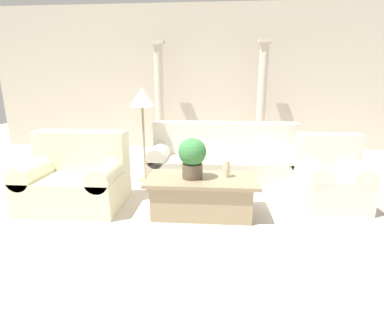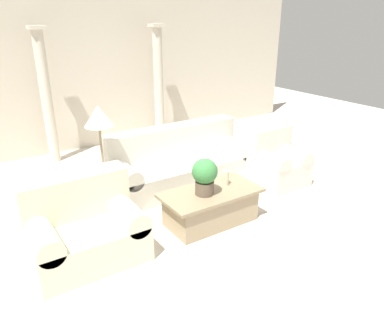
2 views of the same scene
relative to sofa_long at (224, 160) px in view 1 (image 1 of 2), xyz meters
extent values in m
plane|color=beige|center=(-0.39, -0.77, -0.36)|extent=(16.00, 16.00, 0.00)
cube|color=beige|center=(-0.39, 2.61, 1.24)|extent=(10.00, 0.06, 3.20)
cube|color=beige|center=(0.00, -0.08, -0.15)|extent=(2.28, 0.88, 0.42)
cube|color=beige|center=(0.00, 0.21, 0.31)|extent=(2.28, 0.31, 0.50)
cylinder|color=beige|center=(-1.00, -0.08, 0.11)|extent=(0.28, 0.88, 0.28)
cylinder|color=beige|center=(1.00, -0.08, 0.11)|extent=(0.28, 0.88, 0.28)
cube|color=beige|center=(-1.90, -1.15, -0.15)|extent=(1.19, 0.88, 0.42)
cube|color=beige|center=(-1.90, -0.86, 0.31)|extent=(1.19, 0.31, 0.50)
cylinder|color=beige|center=(-2.35, -1.15, 0.11)|extent=(0.28, 0.88, 0.28)
cylinder|color=beige|center=(-1.44, -1.15, 0.11)|extent=(0.28, 0.88, 0.28)
cube|color=#998466|center=(-0.29, -1.26, -0.15)|extent=(1.13, 0.58, 0.41)
cube|color=#897759|center=(-0.29, -1.26, 0.07)|extent=(1.29, 0.66, 0.04)
cylinder|color=brown|center=(-0.40, -1.27, 0.18)|extent=(0.24, 0.24, 0.17)
sphere|color=#387A3D|center=(-0.40, -1.27, 0.40)|extent=(0.32, 0.32, 0.32)
cylinder|color=beige|center=(-0.01, -1.19, 0.19)|extent=(0.09, 0.09, 0.20)
cylinder|color=gray|center=(-1.26, -0.05, -0.34)|extent=(0.24, 0.24, 0.03)
cylinder|color=gray|center=(-1.26, -0.05, 0.24)|extent=(0.04, 0.04, 1.14)
cone|color=beige|center=(-1.26, -0.05, 0.95)|extent=(0.39, 0.39, 0.28)
cylinder|color=beige|center=(-1.41, 2.15, 0.80)|extent=(0.19, 0.19, 2.31)
cube|color=beige|center=(-1.41, 2.15, 1.99)|extent=(0.27, 0.27, 0.06)
cylinder|color=beige|center=(0.83, 2.15, 0.80)|extent=(0.19, 0.19, 2.31)
cube|color=beige|center=(0.83, 2.15, 1.99)|extent=(0.27, 0.27, 0.06)
cube|color=beige|center=(1.33, -0.85, -0.15)|extent=(0.77, 0.78, 0.41)
cube|color=beige|center=(1.33, -0.59, 0.29)|extent=(0.77, 0.27, 0.47)
cylinder|color=beige|center=(1.09, -0.85, 0.09)|extent=(0.28, 0.78, 0.28)
cylinder|color=beige|center=(1.58, -0.85, 0.09)|extent=(0.28, 0.78, 0.28)
camera|label=1|loc=(-0.14, -4.57, 1.15)|focal=28.00mm
camera|label=2|loc=(-2.85, -4.72, 2.19)|focal=35.00mm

